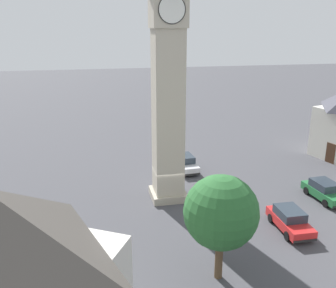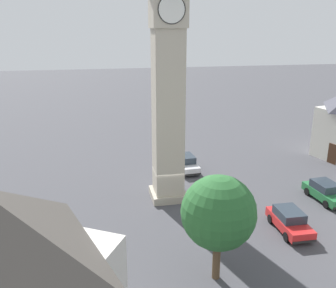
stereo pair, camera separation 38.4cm
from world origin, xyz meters
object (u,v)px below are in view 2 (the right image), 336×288
car_silver_kerb (186,163)px  tree (218,213)px  car_red_corner (289,221)px  clock_tower (168,25)px  car_blue_kerb (325,192)px  pedestrian (161,151)px

car_silver_kerb → tree: bearing=-98.1°
tree → car_red_corner: bearing=30.5°
clock_tower → car_silver_kerb: clock_tower is taller
car_blue_kerb → tree: size_ratio=0.69×
car_silver_kerb → pedestrian: 3.84m
car_blue_kerb → car_red_corner: size_ratio=1.01×
pedestrian → tree: (-0.51, -19.75, 3.07)m
car_blue_kerb → tree: (-11.87, -7.69, 3.32)m
car_red_corner → tree: 8.35m
car_blue_kerb → car_silver_kerb: 12.91m
car_red_corner → pedestrian: pedestrian is taller
car_red_corner → tree: bearing=-149.5°
clock_tower → tree: size_ratio=3.78×
clock_tower → tree: clock_tower is taller
car_silver_kerb → pedestrian: (-1.81, 3.38, 0.25)m
pedestrian → car_red_corner: bearing=-69.0°
clock_tower → tree: bearing=-86.8°
clock_tower → pedestrian: 15.58m
car_blue_kerb → tree: tree is taller
clock_tower → car_red_corner: size_ratio=5.58×
car_blue_kerb → car_red_corner: (-5.27, -3.80, 0.00)m
clock_tower → car_red_corner: 16.27m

